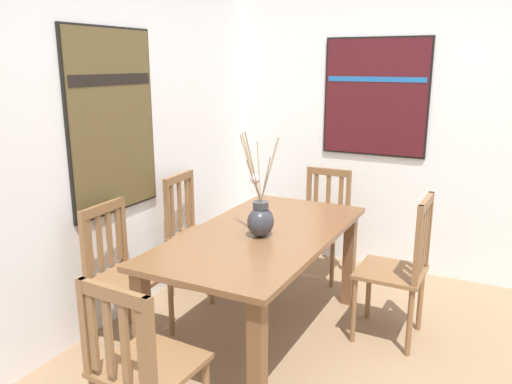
# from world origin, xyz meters

# --- Properties ---
(wall_back) EXTENTS (6.40, 0.12, 2.70)m
(wall_back) POSITION_xyz_m (0.00, 1.86, 1.35)
(wall_back) COLOR white
(wall_back) RESTS_ON ground_plane
(wall_side) EXTENTS (0.12, 6.40, 2.70)m
(wall_side) POSITION_xyz_m (1.86, 0.00, 1.35)
(wall_side) COLOR white
(wall_side) RESTS_ON ground_plane
(dining_table) EXTENTS (1.70, 0.88, 0.75)m
(dining_table) POSITION_xyz_m (0.18, 0.74, 0.64)
(dining_table) COLOR brown
(dining_table) RESTS_ON ground_plane
(centerpiece_vase) EXTENTS (0.28, 0.24, 0.67)m
(centerpiece_vase) POSITION_xyz_m (0.11, 0.72, 0.87)
(centerpiece_vase) COLOR #333338
(centerpiece_vase) RESTS_ON dining_table
(chair_0) EXTENTS (0.42, 0.42, 0.91)m
(chair_0) POSITION_xyz_m (1.40, 0.77, 0.48)
(chair_0) COLOR brown
(chair_0) RESTS_ON ground_plane
(chair_1) EXTENTS (0.43, 0.43, 0.93)m
(chair_1) POSITION_xyz_m (-0.25, 1.53, 0.49)
(chair_1) COLOR brown
(chair_1) RESTS_ON ground_plane
(chair_2) EXTENTS (0.42, 0.42, 0.99)m
(chair_2) POSITION_xyz_m (0.60, -0.06, 0.51)
(chair_2) COLOR brown
(chair_2) RESTS_ON ground_plane
(chair_3) EXTENTS (0.44, 0.44, 0.93)m
(chair_3) POSITION_xyz_m (-1.03, 0.74, 0.49)
(chair_3) COLOR brown
(chair_3) RESTS_ON ground_plane
(chair_4) EXTENTS (0.45, 0.45, 0.95)m
(chair_4) POSITION_xyz_m (0.62, 1.55, 0.49)
(chair_4) COLOR brown
(chair_4) RESTS_ON ground_plane
(painting_on_back_wall) EXTENTS (0.81, 0.05, 1.23)m
(painting_on_back_wall) POSITION_xyz_m (0.03, 1.79, 1.41)
(painting_on_back_wall) COLOR black
(painting_on_side_wall) EXTENTS (0.05, 0.89, 0.99)m
(painting_on_side_wall) POSITION_xyz_m (1.79, 0.46, 1.51)
(painting_on_side_wall) COLOR black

